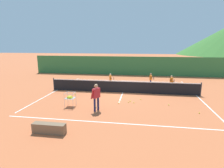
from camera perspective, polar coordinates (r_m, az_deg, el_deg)
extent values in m
plane|color=#BC6038|center=(15.09, 3.38, -2.69)|extent=(120.00, 120.00, 0.00)
cube|color=white|center=(9.50, -0.26, -11.96)|extent=(11.44, 0.08, 0.01)
cube|color=white|center=(20.02, 4.82, 1.06)|extent=(11.44, 0.08, 0.01)
cube|color=white|center=(16.62, -16.66, -1.77)|extent=(0.08, 11.04, 0.01)
cube|color=white|center=(15.64, 24.77, -3.29)|extent=(0.08, 11.04, 0.01)
cube|color=white|center=(15.09, 3.38, -2.68)|extent=(0.08, 5.30, 0.01)
cylinder|color=#333338|center=(16.63, -17.62, 0.02)|extent=(0.08, 0.08, 1.05)
cylinder|color=#333338|center=(15.59, 25.91, -1.46)|extent=(0.08, 0.08, 1.05)
cube|color=black|center=(14.98, 3.40, -0.99)|extent=(11.91, 0.02, 0.92)
cube|color=white|center=(14.87, 3.43, 0.83)|extent=(11.91, 0.03, 0.06)
cylinder|color=#191E4C|center=(10.90, -5.40, -6.48)|extent=(0.12, 0.12, 0.81)
cylinder|color=#191E4C|center=(11.12, -4.34, -6.07)|extent=(0.12, 0.12, 0.81)
cube|color=#B2262D|center=(10.81, -4.93, -2.81)|extent=(0.42, 0.53, 0.57)
sphere|color=tan|center=(10.71, -4.97, -0.59)|extent=(0.22, 0.22, 0.22)
cylinder|color=#B2262D|center=(10.67, -6.18, -3.25)|extent=(0.23, 0.18, 0.55)
cylinder|color=#B2262D|center=(11.05, -4.14, -2.68)|extent=(0.19, 0.15, 0.56)
torus|color=#262628|center=(11.22, -5.15, -2.69)|extent=(0.15, 0.27, 0.29)
cylinder|color=black|center=(11.07, -4.19, -2.89)|extent=(0.21, 0.13, 0.03)
cylinder|color=black|center=(17.26, -0.53, 0.30)|extent=(0.09, 0.09, 0.61)
cylinder|color=black|center=(17.03, -0.50, 0.13)|extent=(0.09, 0.09, 0.61)
cube|color=orange|center=(17.04, -0.52, 1.93)|extent=(0.24, 0.39, 0.43)
sphere|color=#DBAD84|center=(16.99, -0.52, 3.00)|extent=(0.17, 0.17, 0.17)
cylinder|color=orange|center=(17.26, -0.37, 1.97)|extent=(0.18, 0.10, 0.42)
cylinder|color=orange|center=(16.84, -0.39, 1.70)|extent=(0.14, 0.09, 0.42)
torus|color=#262628|center=(16.85, 0.53, 1.74)|extent=(0.08, 0.29, 0.29)
cylinder|color=black|center=(16.84, -0.31, 1.73)|extent=(0.22, 0.07, 0.03)
cylinder|color=navy|center=(17.80, 11.93, 0.40)|extent=(0.09, 0.09, 0.61)
cylinder|color=navy|center=(17.57, 11.81, 0.26)|extent=(0.09, 0.09, 0.61)
cube|color=orange|center=(17.58, 11.95, 1.99)|extent=(0.24, 0.39, 0.43)
sphere|color=#996B4C|center=(17.53, 12.00, 3.04)|extent=(0.17, 0.17, 0.17)
cylinder|color=orange|center=(17.79, 12.22, 2.01)|extent=(0.18, 0.10, 0.42)
cylinder|color=orange|center=(17.38, 11.94, 1.77)|extent=(0.14, 0.09, 0.42)
torus|color=#262628|center=(17.34, 12.81, 1.74)|extent=(0.08, 0.29, 0.29)
cylinder|color=black|center=(17.38, 12.02, 1.80)|extent=(0.22, 0.07, 0.03)
cylinder|color=silver|center=(16.93, 17.99, -0.54)|extent=(0.09, 0.09, 0.62)
cylinder|color=silver|center=(16.70, 17.74, -0.69)|extent=(0.09, 0.09, 0.62)
cube|color=orange|center=(16.71, 17.98, 1.15)|extent=(0.32, 0.41, 0.44)
sphere|color=tan|center=(16.65, 18.06, 2.26)|extent=(0.17, 0.17, 0.17)
cylinder|color=orange|center=(16.90, 18.37, 1.15)|extent=(0.18, 0.13, 0.43)
cylinder|color=orange|center=(16.51, 17.85, 0.92)|extent=(0.14, 0.12, 0.43)
torus|color=#262628|center=(16.43, 18.74, 0.83)|extent=(0.15, 0.27, 0.29)
cylinder|color=black|center=(16.50, 17.93, 0.94)|extent=(0.21, 0.12, 0.03)
cylinder|color=#B7B7BC|center=(12.35, -13.58, -4.31)|extent=(0.02, 0.02, 0.89)
cylinder|color=#B7B7BC|center=(12.15, -11.13, -4.47)|extent=(0.02, 0.02, 0.89)
cylinder|color=#B7B7BC|center=(11.86, -14.61, -5.06)|extent=(0.02, 0.02, 0.89)
cylinder|color=#B7B7BC|center=(11.65, -12.07, -5.25)|extent=(0.02, 0.02, 0.89)
cube|color=#B7B7BC|center=(11.97, -12.87, -4.29)|extent=(0.56, 0.56, 0.01)
cube|color=#B7B7BC|center=(12.13, -12.46, -2.38)|extent=(0.56, 0.02, 0.02)
cube|color=#B7B7BC|center=(11.63, -13.46, -3.06)|extent=(0.56, 0.02, 0.02)
cube|color=#B7B7BC|center=(11.98, -14.19, -2.64)|extent=(0.02, 0.56, 0.02)
cube|color=#B7B7BC|center=(11.78, -11.68, -2.78)|extent=(0.02, 0.56, 0.02)
sphere|color=yellow|center=(11.89, -13.70, -4.25)|extent=(0.07, 0.07, 0.07)
sphere|color=yellow|center=(11.95, -13.56, -4.19)|extent=(0.07, 0.07, 0.07)
sphere|color=yellow|center=(12.01, -13.44, -4.11)|extent=(0.07, 0.07, 0.07)
sphere|color=yellow|center=(12.07, -13.34, -4.00)|extent=(0.07, 0.07, 0.07)
sphere|color=yellow|center=(12.13, -13.24, -3.90)|extent=(0.07, 0.07, 0.07)
sphere|color=yellow|center=(11.87, -13.42, -4.27)|extent=(0.07, 0.07, 0.07)
sphere|color=yellow|center=(11.93, -13.28, -4.19)|extent=(0.07, 0.07, 0.07)
sphere|color=yellow|center=(11.99, -13.15, -4.12)|extent=(0.07, 0.07, 0.07)
sphere|color=yellow|center=(12.04, -13.09, -4.02)|extent=(0.07, 0.07, 0.07)
sphere|color=yellow|center=(12.10, -12.93, -3.94)|extent=(0.07, 0.07, 0.07)
sphere|color=yellow|center=(11.84, -13.09, -4.30)|extent=(0.07, 0.07, 0.07)
sphere|color=yellow|center=(11.90, -12.98, -4.22)|extent=(0.07, 0.07, 0.07)
sphere|color=yellow|center=(11.96, -12.91, -4.13)|extent=(0.07, 0.07, 0.07)
sphere|color=yellow|center=(12.02, -12.79, -4.02)|extent=(0.07, 0.07, 0.07)
sphere|color=yellow|center=(12.07, -12.68, -3.95)|extent=(0.07, 0.07, 0.07)
sphere|color=yellow|center=(11.82, -12.84, -4.34)|extent=(0.07, 0.07, 0.07)
sphere|color=yellow|center=(11.88, -12.73, -4.25)|extent=(0.07, 0.07, 0.07)
sphere|color=yellow|center=(11.93, -12.58, -4.14)|extent=(0.07, 0.07, 0.07)
sphere|color=yellow|center=(12.00, -12.49, -4.04)|extent=(0.07, 0.07, 0.07)
sphere|color=yellow|center=(12.05, -12.37, -3.98)|extent=(0.07, 0.07, 0.07)
sphere|color=yellow|center=(11.80, -12.54, -4.33)|extent=(0.07, 0.07, 0.07)
sphere|color=yellow|center=(11.85, -12.39, -4.24)|extent=(0.07, 0.07, 0.07)
sphere|color=yellow|center=(11.91, -12.31, -4.19)|extent=(0.07, 0.07, 0.07)
sphere|color=yellow|center=(11.97, -12.20, -4.09)|extent=(0.07, 0.07, 0.07)
sphere|color=yellow|center=(12.02, -12.07, -4.00)|extent=(0.07, 0.07, 0.07)
sphere|color=yellow|center=(11.88, -13.72, -4.02)|extent=(0.07, 0.07, 0.07)
sphere|color=yellow|center=(11.93, -13.56, -3.93)|extent=(0.07, 0.07, 0.07)
sphere|color=yellow|center=(11.99, -13.45, -3.82)|extent=(0.07, 0.07, 0.07)
sphere|color=yellow|center=(12.04, -13.34, -3.77)|extent=(0.07, 0.07, 0.07)
sphere|color=yellow|center=(12.10, -13.26, -3.69)|extent=(0.07, 0.07, 0.07)
sphere|color=yellow|center=(11.85, -13.42, -4.05)|extent=(0.07, 0.07, 0.07)
sphere|color=yellow|center=(11.92, -13.31, -3.94)|extent=(0.07, 0.07, 0.07)
sphere|color=yellow|center=(11.96, -13.17, -3.86)|extent=(0.07, 0.07, 0.07)
sphere|color=yellow|center=(12.02, -13.07, -3.77)|extent=(0.07, 0.07, 0.07)
sphere|color=yellow|center=(12.08, -12.95, -3.68)|extent=(0.07, 0.07, 0.07)
sphere|color=yellow|center=(11.82, -13.12, -4.07)|extent=(0.07, 0.07, 0.07)
sphere|color=yellow|center=(11.88, -13.01, -3.95)|extent=(0.07, 0.07, 0.07)
sphere|color=yellow|center=(11.94, -12.91, -3.88)|extent=(0.07, 0.07, 0.07)
sphere|color=yellow|center=(12.00, -12.79, -3.81)|extent=(0.07, 0.07, 0.07)
sphere|color=yellow|center=(12.06, -12.67, -3.72)|extent=(0.07, 0.07, 0.07)
sphere|color=yellow|center=(11.80, -12.82, -4.08)|extent=(0.07, 0.07, 0.07)
sphere|color=yellow|center=(11.86, -12.70, -3.99)|extent=(0.07, 0.07, 0.07)
sphere|color=yellow|center=(11.92, -12.60, -3.88)|extent=(0.07, 0.07, 0.07)
sphere|color=yellow|center=(11.98, -12.50, -3.82)|extent=(0.07, 0.07, 0.07)
sphere|color=yellow|center=(12.03, -12.39, -3.74)|extent=(0.07, 0.07, 0.07)
sphere|color=yellow|center=(11.78, 25.49, -8.13)|extent=(0.07, 0.07, 0.07)
sphere|color=yellow|center=(12.59, 5.11, -5.63)|extent=(0.07, 0.07, 0.07)
sphere|color=yellow|center=(12.81, 2.41, -5.28)|extent=(0.07, 0.07, 0.07)
sphere|color=yellow|center=(11.63, -5.02, -7.18)|extent=(0.07, 0.07, 0.07)
sphere|color=yellow|center=(12.54, 17.22, -6.24)|extent=(0.07, 0.07, 0.07)
sphere|color=yellow|center=(12.38, 2.08, -5.91)|extent=(0.07, 0.07, 0.07)
sphere|color=yellow|center=(13.30, 8.93, -4.75)|extent=(0.07, 0.07, 0.07)
sphere|color=yellow|center=(13.69, -4.54, -4.14)|extent=(0.07, 0.07, 0.07)
sphere|color=yellow|center=(14.75, -11.37, -3.13)|extent=(0.07, 0.07, 0.07)
sphere|color=yellow|center=(12.51, 6.82, -5.79)|extent=(0.07, 0.07, 0.07)
sphere|color=yellow|center=(12.81, 5.69, -5.33)|extent=(0.07, 0.07, 0.07)
cube|color=#33753D|center=(23.43, 5.54, 5.62)|extent=(25.17, 0.08, 2.37)
cube|color=brown|center=(8.87, -18.95, -12.89)|extent=(1.50, 0.36, 0.46)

